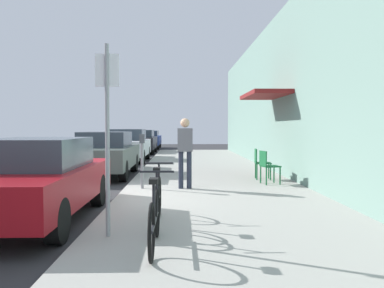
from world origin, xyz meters
name	(u,v)px	position (x,y,z in m)	size (l,w,h in m)	color
ground_plane	(117,202)	(0.00, 0.00, 0.00)	(60.00, 60.00, 0.00)	#2D2D30
sidewalk_slab	(213,185)	(2.25, 2.00, 0.06)	(4.50, 32.00, 0.12)	#9E9B93
building_facade	(303,89)	(4.64, 2.01, 2.63)	(1.40, 32.00, 5.26)	gray
parked_car_0	(35,179)	(-1.10, -1.77, 0.73)	(1.80, 4.40, 1.41)	maroon
parked_car_1	(105,153)	(-1.10, 4.58, 0.75)	(1.80, 4.40, 1.45)	#47514C
parked_car_2	(128,145)	(-1.10, 10.27, 0.78)	(1.80, 4.40, 1.52)	silver
parked_car_3	(141,141)	(-1.10, 16.34, 0.75)	(1.80, 4.40, 1.45)	black
parked_car_4	(148,139)	(-1.10, 21.81, 0.72)	(1.80, 4.40, 1.36)	navy
parking_meter	(142,157)	(0.45, 1.09, 0.89)	(0.12, 0.10, 1.32)	slate
street_sign	(107,124)	(0.40, -3.21, 1.64)	(0.32, 0.06, 2.60)	gray
bicycle_0	(155,219)	(1.07, -3.78, 0.48)	(0.46, 1.71, 0.90)	black
bicycle_1	(157,200)	(1.03, -2.49, 0.48)	(0.46, 1.71, 0.90)	black
cafe_chair_0	(267,165)	(3.65, 1.76, 0.62)	(0.52, 0.52, 0.87)	#14592D
cafe_chair_1	(260,162)	(3.65, 2.74, 0.62)	(0.47, 0.47, 0.87)	#14592D
pedestrian_standing	(185,147)	(1.49, 1.05, 1.12)	(0.36, 0.22, 1.70)	#232838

